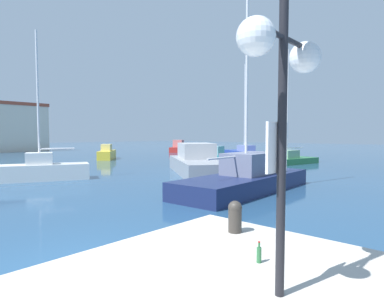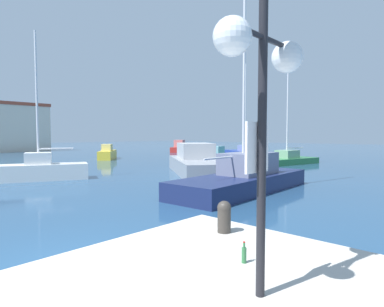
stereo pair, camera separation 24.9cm
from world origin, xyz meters
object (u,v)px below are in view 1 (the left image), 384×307
at_px(motorboat_grey_distant_east, 198,162).
at_px(sailboat_green_mid_harbor, 287,159).
at_px(mooring_bollard, 235,215).
at_px(sailboat_navy_outer_mooring, 247,177).
at_px(motorboat_red_far_left, 179,148).
at_px(lamppost, 283,69).
at_px(motorboat_teal_distant_north, 212,155).
at_px(sailboat_blue_inner_mooring, 245,152).
at_px(sailboat_white_near_pier, 40,170).
at_px(motorboat_yellow_center_channel, 107,154).
at_px(bottle, 259,254).

distance_m(motorboat_grey_distant_east, sailboat_green_mid_harbor, 10.63).
distance_m(mooring_bollard, sailboat_navy_outer_mooring, 9.44).
relative_size(sailboat_navy_outer_mooring, motorboat_red_far_left, 2.51).
distance_m(lamppost, motorboat_teal_distant_north, 30.68).
distance_m(sailboat_blue_inner_mooring, motorboat_grey_distant_east, 18.56).
relative_size(sailboat_white_near_pier, motorboat_yellow_center_channel, 2.03).
height_order(lamppost, motorboat_yellow_center_channel, lamppost).
bearing_deg(bottle, motorboat_grey_distant_east, 43.91).
relative_size(mooring_bollard, sailboat_green_mid_harbor, 0.06).
height_order(mooring_bollard, sailboat_blue_inner_mooring, sailboat_blue_inner_mooring).
height_order(lamppost, mooring_bollard, lamppost).
bearing_deg(bottle, lamppost, -135.59).
distance_m(motorboat_grey_distant_east, motorboat_yellow_center_channel, 16.02).
distance_m(lamppost, sailboat_navy_outer_mooring, 12.03).
xyz_separation_m(mooring_bollard, sailboat_white_near_pier, (3.02, 15.77, -0.54)).
height_order(sailboat_blue_inner_mooring, sailboat_navy_outer_mooring, sailboat_navy_outer_mooring).
xyz_separation_m(bottle, sailboat_navy_outer_mooring, (9.02, 5.95, -0.32)).
xyz_separation_m(sailboat_blue_inner_mooring, motorboat_teal_distant_north, (-7.20, -0.61, -0.02)).
xyz_separation_m(bottle, motorboat_grey_distant_east, (12.83, 12.35, -0.23)).
bearing_deg(sailboat_blue_inner_mooring, bottle, -146.72).
relative_size(mooring_bollard, sailboat_blue_inner_mooring, 0.05).
relative_size(sailboat_blue_inner_mooring, motorboat_grey_distant_east, 1.30).
bearing_deg(lamppost, sailboat_blue_inner_mooring, 33.56).
xyz_separation_m(sailboat_blue_inner_mooring, motorboat_yellow_center_channel, (-14.10, 8.47, 0.07)).
height_order(bottle, sailboat_green_mid_harbor, sailboat_green_mid_harbor).
bearing_deg(bottle, sailboat_blue_inner_mooring, 33.28).
bearing_deg(sailboat_navy_outer_mooring, mooring_bollard, -148.79).
relative_size(mooring_bollard, sailboat_white_near_pier, 0.07).
height_order(sailboat_navy_outer_mooring, motorboat_yellow_center_channel, sailboat_navy_outer_mooring).
xyz_separation_m(bottle, sailboat_blue_inner_mooring, (29.91, 19.63, -0.45)).
relative_size(motorboat_grey_distant_east, motorboat_red_far_left, 1.59).
bearing_deg(motorboat_red_far_left, sailboat_white_near_pier, -150.10).
bearing_deg(motorboat_grey_distant_east, motorboat_teal_distant_north, 34.03).
distance_m(bottle, sailboat_green_mid_harbor, 25.79).
xyz_separation_m(lamppost, mooring_bollard, (1.62, 1.72, -2.20)).
height_order(motorboat_grey_distant_east, sailboat_green_mid_harbor, sailboat_green_mid_harbor).
relative_size(mooring_bollard, motorboat_grey_distant_east, 0.07).
relative_size(sailboat_blue_inner_mooring, motorboat_red_far_left, 2.06).
height_order(lamppost, bottle, lamppost).
height_order(lamppost, sailboat_white_near_pier, sailboat_white_near_pier).
bearing_deg(sailboat_white_near_pier, motorboat_grey_distant_east, -26.89).
bearing_deg(motorboat_teal_distant_north, motorboat_yellow_center_channel, 127.22).
bearing_deg(sailboat_white_near_pier, motorboat_yellow_center_channel, 43.56).
bearing_deg(motorboat_yellow_center_channel, sailboat_navy_outer_mooring, -107.06).
bearing_deg(motorboat_red_far_left, bottle, -134.12).
xyz_separation_m(bottle, mooring_bollard, (0.96, 1.07, 0.20)).
bearing_deg(bottle, sailboat_navy_outer_mooring, 33.43).
bearing_deg(mooring_bollard, motorboat_teal_distant_north, 39.53).
distance_m(motorboat_grey_distant_east, motorboat_red_far_left, 28.05).
distance_m(mooring_bollard, sailboat_blue_inner_mooring, 34.39).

